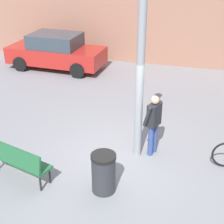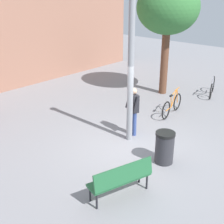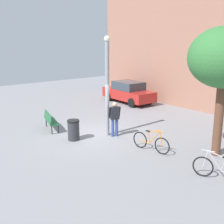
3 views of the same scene
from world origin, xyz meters
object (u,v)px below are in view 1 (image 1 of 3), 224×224
at_px(park_bench, 18,159).
at_px(person_by_lamppost, 154,121).
at_px(lamppost, 141,65).
at_px(parked_car_red, 56,51).
at_px(trash_bin, 104,173).

bearing_deg(park_bench, person_by_lamppost, 33.97).
distance_m(lamppost, park_bench, 3.60).
bearing_deg(parked_car_red, trash_bin, -59.45).
bearing_deg(parked_car_red, lamppost, -50.22).
distance_m(lamppost, parked_car_red, 7.75).
bearing_deg(trash_bin, lamppost, 75.26).
xyz_separation_m(lamppost, park_bench, (-2.47, -1.76, -1.94)).
bearing_deg(park_bench, lamppost, 35.51).
height_order(lamppost, parked_car_red, lamppost).
bearing_deg(parked_car_red, person_by_lamppost, -47.40).
distance_m(person_by_lamppost, park_bench, 3.45).
xyz_separation_m(park_bench, trash_bin, (2.04, 0.12, -0.07)).
xyz_separation_m(lamppost, trash_bin, (-0.43, -1.65, -2.01)).
xyz_separation_m(person_by_lamppost, trash_bin, (-0.80, -1.80, -0.49)).
bearing_deg(trash_bin, park_bench, -176.75).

